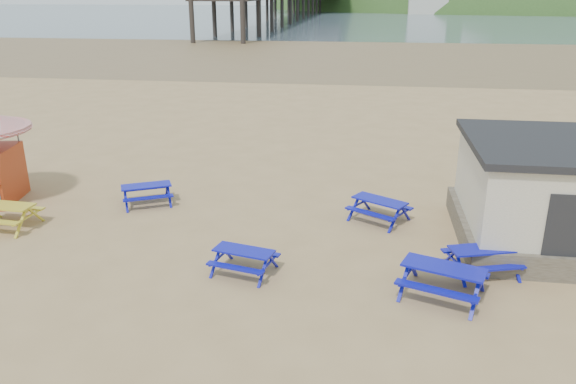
# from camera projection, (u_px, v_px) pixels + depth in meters

# --- Properties ---
(ground) EXTENTS (400.00, 400.00, 0.00)m
(ground) POSITION_uv_depth(u_px,v_px,m) (236.00, 236.00, 17.50)
(ground) COLOR tan
(ground) RESTS_ON ground
(wet_sand) EXTENTS (400.00, 400.00, 0.00)m
(wet_sand) POSITION_uv_depth(u_px,v_px,m) (340.00, 52.00, 68.68)
(wet_sand) COLOR brown
(wet_sand) RESTS_ON ground
(sea) EXTENTS (400.00, 400.00, 0.00)m
(sea) POSITION_uv_depth(u_px,v_px,m) (361.00, 14.00, 175.71)
(sea) COLOR #465864
(sea) RESTS_ON ground
(picnic_table_blue_a) EXTENTS (2.15, 2.00, 0.72)m
(picnic_table_blue_a) POSITION_uv_depth(u_px,v_px,m) (147.00, 194.00, 20.01)
(picnic_table_blue_a) COLOR #101DA1
(picnic_table_blue_a) RESTS_ON ground
(picnic_table_blue_b) EXTENTS (2.26, 2.14, 0.75)m
(picnic_table_blue_b) POSITION_uv_depth(u_px,v_px,m) (379.00, 210.00, 18.54)
(picnic_table_blue_b) COLOR #101DA1
(picnic_table_blue_b) RESTS_ON ground
(picnic_table_blue_d) EXTENTS (1.88, 1.64, 0.68)m
(picnic_table_blue_d) POSITION_uv_depth(u_px,v_px,m) (244.00, 261.00, 15.12)
(picnic_table_blue_d) COLOR #101DA1
(picnic_table_blue_d) RESTS_ON ground
(picnic_table_blue_e) EXTENTS (2.42, 2.19, 0.84)m
(picnic_table_blue_e) POSITION_uv_depth(u_px,v_px,m) (443.00, 282.00, 13.91)
(picnic_table_blue_e) COLOR #101DA1
(picnic_table_blue_e) RESTS_ON ground
(picnic_table_blue_f) EXTENTS (2.10, 1.88, 0.74)m
(picnic_table_blue_f) POSITION_uv_depth(u_px,v_px,m) (482.00, 261.00, 15.09)
(picnic_table_blue_f) COLOR #101DA1
(picnic_table_blue_f) RESTS_ON ground
(picnic_table_yellow) EXTENTS (1.96, 1.62, 0.78)m
(picnic_table_yellow) POSITION_uv_depth(u_px,v_px,m) (6.00, 216.00, 18.01)
(picnic_table_yellow) COLOR gold
(picnic_table_yellow) RESTS_ON ground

